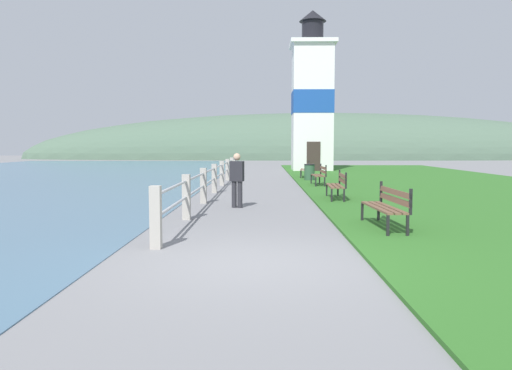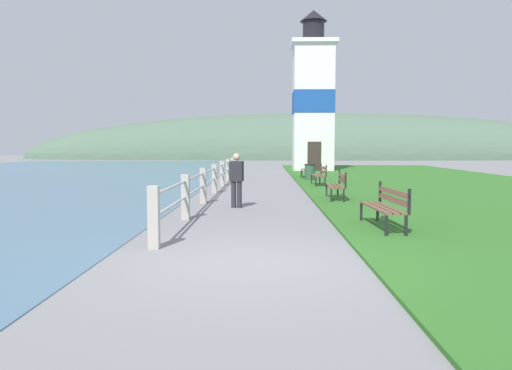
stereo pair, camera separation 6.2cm
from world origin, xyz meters
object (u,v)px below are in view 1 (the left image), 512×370
(park_bench_far, at_px, (320,174))
(park_bench_by_lighthouse, at_px, (306,168))
(park_bench_near, at_px, (387,204))
(lighthouse, at_px, (312,100))
(person_strolling, at_px, (237,178))
(trash_bin, at_px, (309,173))
(park_bench_midway, at_px, (338,184))

(park_bench_far, bearing_deg, park_bench_by_lighthouse, -89.76)
(park_bench_near, relative_size, lighthouse, 0.19)
(person_strolling, relative_size, trash_bin, 1.82)
(park_bench_midway, height_order, park_bench_by_lighthouse, same)
(park_bench_near, bearing_deg, lighthouse, -94.63)
(park_bench_midway, xyz_separation_m, trash_bin, (-0.11, 8.62, -0.11))
(park_bench_near, distance_m, park_bench_far, 11.08)
(trash_bin, bearing_deg, park_bench_near, -88.79)
(park_bench_far, distance_m, trash_bin, 3.08)
(park_bench_near, height_order, trash_bin, park_bench_near)
(lighthouse, bearing_deg, park_bench_by_lighthouse, -97.50)
(park_bench_midway, distance_m, lighthouse, 19.25)
(park_bench_by_lighthouse, xyz_separation_m, lighthouse, (1.05, 7.93, 4.28))
(park_bench_midway, xyz_separation_m, park_bench_by_lighthouse, (-0.08, 10.81, -0.00))
(park_bench_near, distance_m, person_strolling, 4.94)
(park_bench_near, distance_m, park_bench_by_lighthouse, 16.34)
(park_bench_far, bearing_deg, park_bench_near, 89.45)
(park_bench_far, bearing_deg, lighthouse, -95.19)
(lighthouse, height_order, trash_bin, lighthouse)
(park_bench_near, relative_size, park_bench_by_lighthouse, 1.12)
(park_bench_near, xyz_separation_m, lighthouse, (0.77, 24.27, 4.27))
(park_bench_midway, distance_m, park_bench_by_lighthouse, 10.81)
(park_bench_by_lighthouse, distance_m, person_strolling, 13.02)
(park_bench_near, xyz_separation_m, trash_bin, (-0.30, 14.15, -0.12))
(person_strolling, bearing_deg, park_bench_far, -9.24)
(park_bench_far, height_order, lighthouse, lighthouse)
(park_bench_far, height_order, park_bench_by_lighthouse, same)
(park_bench_by_lighthouse, bearing_deg, park_bench_midway, 95.73)
(park_bench_near, distance_m, trash_bin, 14.15)
(lighthouse, relative_size, trash_bin, 12.91)
(park_bench_far, distance_m, person_strolling, 8.05)
(park_bench_far, distance_m, park_bench_by_lighthouse, 5.26)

